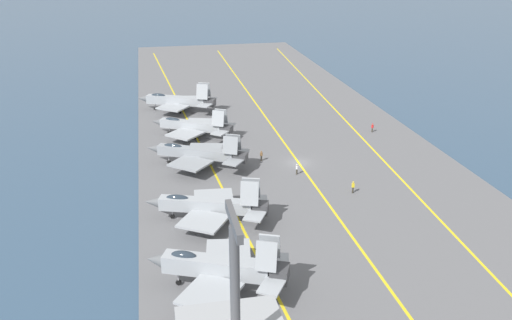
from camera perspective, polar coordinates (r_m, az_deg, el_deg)
ground_plane at (r=89.17m, az=4.50°, el=-0.53°), size 2000.00×2000.00×0.00m
carrier_deck at (r=89.09m, az=4.51°, el=-0.41°), size 220.49×51.55×0.40m
deck_stripe_foul_line at (r=93.70m, az=12.89°, el=0.37°), size 198.11×12.24×0.01m
deck_stripe_centerline at (r=89.01m, az=4.51°, el=-0.29°), size 198.44×0.36×0.01m
deck_stripe_edge_line at (r=86.42m, az=-4.58°, el=-1.00°), size 198.01×13.91×0.01m
parked_jet_nearest at (r=56.66m, az=-3.97°, el=-11.16°), size 13.66×15.24×6.78m
parked_jet_second at (r=70.09m, az=-5.00°, el=-4.76°), size 12.51×16.32×6.15m
parked_jet_third at (r=86.67m, az=-6.10°, el=0.73°), size 12.64×16.73×5.95m
parked_jet_fourth at (r=100.48m, az=-6.65°, el=3.60°), size 12.82×15.73×5.75m
parked_jet_fifth at (r=116.31m, az=-8.26°, el=6.22°), size 12.18×17.05×6.42m
crew_brown_vest at (r=89.16m, az=0.57°, el=0.49°), size 0.41×0.46×1.77m
crew_white_vest at (r=84.24m, az=4.32°, el=-0.92°), size 0.46×0.40×1.74m
crew_yellow_vest at (r=79.11m, az=10.18°, el=-2.78°), size 0.30×0.41×1.82m
crew_red_vest at (r=105.12m, az=12.15°, el=3.39°), size 0.44×0.46×1.74m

